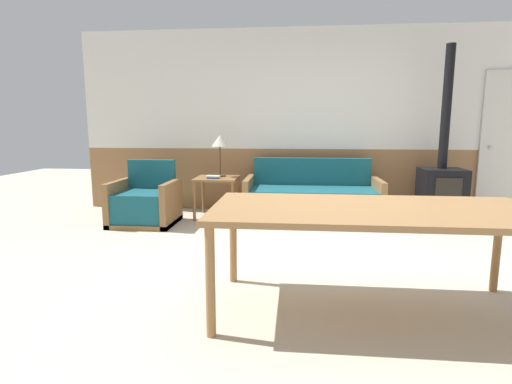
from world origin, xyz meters
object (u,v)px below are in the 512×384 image
(couch, at_px, (312,201))
(armchair, at_px, (145,204))
(table_lamp, at_px, (220,143))
(wood_stove, at_px, (442,182))
(dining_table, at_px, (374,216))
(side_table, at_px, (217,183))

(couch, relative_size, armchair, 2.22)
(table_lamp, relative_size, wood_stove, 0.25)
(dining_table, distance_m, wood_stove, 3.17)
(couch, height_order, wood_stove, wood_stove)
(couch, distance_m, table_lamp, 1.53)
(side_table, bearing_deg, table_lamp, 72.33)
(table_lamp, relative_size, dining_table, 0.27)
(couch, height_order, dining_table, couch)
(armchair, bearing_deg, dining_table, -50.93)
(armchair, bearing_deg, wood_stove, -0.96)
(wood_stove, bearing_deg, table_lamp, 178.59)
(side_table, xyz_separation_m, dining_table, (1.64, -2.80, 0.20))
(couch, bearing_deg, side_table, 178.63)
(armchair, relative_size, dining_table, 0.38)
(wood_stove, bearing_deg, side_table, -179.47)
(armchair, bearing_deg, side_table, 20.57)
(couch, bearing_deg, armchair, -168.50)
(couch, xyz_separation_m, side_table, (-1.34, 0.03, 0.22))
(table_lamp, height_order, dining_table, table_lamp)
(couch, relative_size, wood_stove, 0.79)
(table_lamp, bearing_deg, armchair, -147.15)
(side_table, distance_m, dining_table, 3.25)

